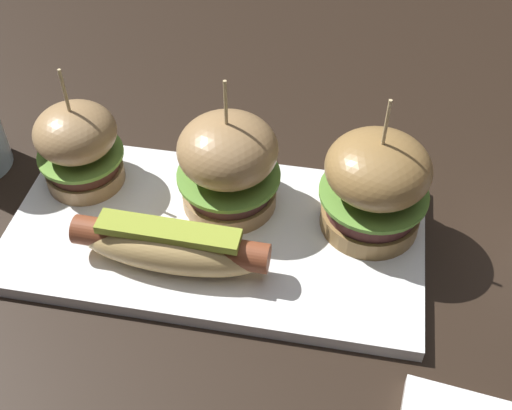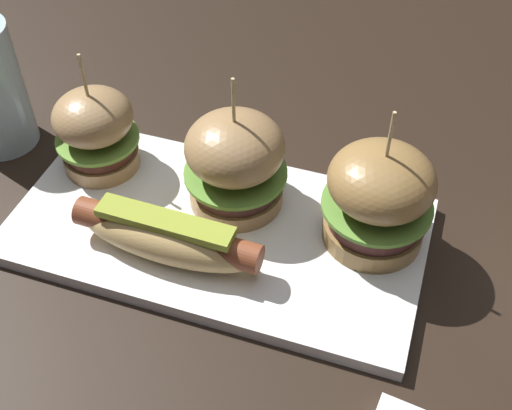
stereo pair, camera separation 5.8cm
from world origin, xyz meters
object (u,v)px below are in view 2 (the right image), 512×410
object	(u,v)px
slider_left	(96,130)
slider_center	(235,162)
platter_main	(217,230)
hot_dog	(167,236)
slider_right	(378,197)

from	to	relation	value
slider_left	slider_center	world-z (taller)	slider_center
platter_main	hot_dog	bearing A→B (deg)	-121.72
hot_dog	slider_center	world-z (taller)	slider_center
platter_main	slider_center	size ratio (longest dim) A/B	2.74
slider_left	platter_main	bearing A→B (deg)	-16.80
platter_main	slider_left	size ratio (longest dim) A/B	2.95
hot_dog	slider_right	xyz separation A→B (m)	(0.17, 0.08, 0.03)
slider_left	slider_center	xyz separation A→B (m)	(0.15, -0.00, 0.01)
platter_main	slider_left	bearing A→B (deg)	163.20
slider_left	slider_right	world-z (taller)	slider_right
slider_center	slider_left	bearing A→B (deg)	178.14
slider_right	hot_dog	bearing A→B (deg)	-154.94
slider_left	slider_center	size ratio (longest dim) A/B	0.93
hot_dog	slider_center	xyz separation A→B (m)	(0.03, 0.09, 0.03)
hot_dog	slider_center	distance (m)	0.10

